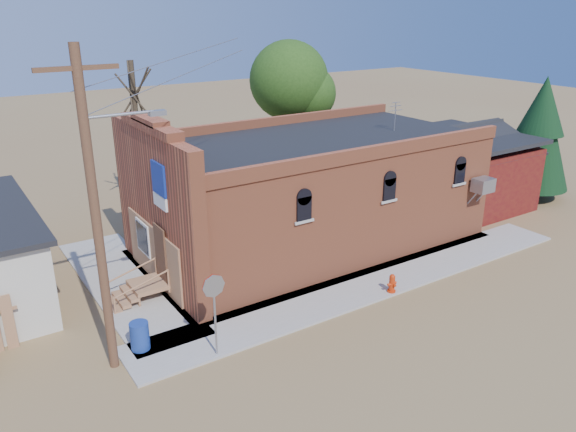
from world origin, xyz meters
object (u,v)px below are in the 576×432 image
utility_pole (97,211)px  stop_sign (214,294)px  trash_barrel (140,336)px  fire_hydrant (392,283)px  brick_bar (307,193)px

utility_pole → stop_sign: bearing=-24.4°
utility_pole → stop_sign: size_ratio=3.45×
stop_sign → trash_barrel: bearing=160.1°
fire_hydrant → trash_barrel: (-8.83, 1.50, 0.10)m
brick_bar → fire_hydrant: 5.82m
fire_hydrant → utility_pole: bearing=-170.2°
stop_sign → trash_barrel: size_ratio=2.97×
brick_bar → stop_sign: bearing=-142.4°
trash_barrel → brick_bar: bearing=24.1°
utility_pole → trash_barrel: utility_pole is taller
fire_hydrant → trash_barrel: size_ratio=0.79×
fire_hydrant → trash_barrel: trash_barrel is taller
brick_bar → utility_pole: 10.96m
brick_bar → fire_hydrant: (-0.11, -5.50, -1.91)m
utility_pole → fire_hydrant: 10.68m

